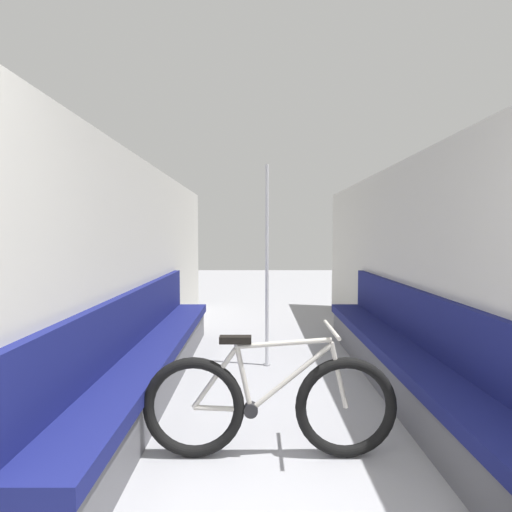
{
  "coord_description": "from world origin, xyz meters",
  "views": [
    {
      "loc": [
        -0.18,
        -0.63,
        1.42
      ],
      "look_at": [
        -0.17,
        2.26,
        1.26
      ],
      "focal_mm": 28.0,
      "sensor_mm": 36.0,
      "label": 1
    }
  ],
  "objects_px": {
    "bench_seat_row_left": "(149,359)",
    "grab_pole_near": "(266,269)",
    "bench_seat_row_right": "(401,359)",
    "bicycle": "(269,405)"
  },
  "relations": [
    {
      "from": "bench_seat_row_left",
      "to": "grab_pole_near",
      "type": "relative_size",
      "value": 1.88
    },
    {
      "from": "bench_seat_row_left",
      "to": "grab_pole_near",
      "type": "height_order",
      "value": "grab_pole_near"
    },
    {
      "from": "bicycle",
      "to": "grab_pole_near",
      "type": "xyz_separation_m",
      "value": [
        0.03,
        1.78,
        0.71
      ]
    },
    {
      "from": "bench_seat_row_left",
      "to": "bicycle",
      "type": "bearing_deg",
      "value": -45.37
    },
    {
      "from": "bench_seat_row_left",
      "to": "bench_seat_row_right",
      "type": "bearing_deg",
      "value": 0.0
    },
    {
      "from": "bench_seat_row_right",
      "to": "bicycle",
      "type": "bearing_deg",
      "value": -139.4
    },
    {
      "from": "bench_seat_row_left",
      "to": "grab_pole_near",
      "type": "distance_m",
      "value": 1.49
    },
    {
      "from": "bench_seat_row_left",
      "to": "bicycle",
      "type": "distance_m",
      "value": 1.47
    },
    {
      "from": "bench_seat_row_right",
      "to": "grab_pole_near",
      "type": "distance_m",
      "value": 1.58
    },
    {
      "from": "bicycle",
      "to": "bench_seat_row_right",
      "type": "bearing_deg",
      "value": 48.05
    }
  ]
}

